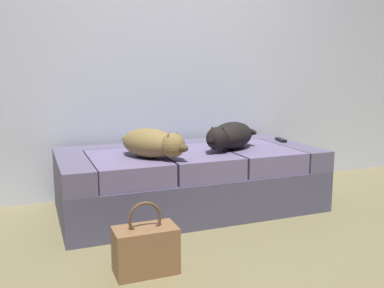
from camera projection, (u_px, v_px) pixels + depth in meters
name	position (u px, v px, depth m)	size (l,w,h in m)	color
ground_plane	(262.00, 268.00, 2.21)	(10.00, 10.00, 0.00)	olive
back_wall	(164.00, 24.00, 3.48)	(6.40, 0.10, 2.80)	silver
couch	(190.00, 179.00, 3.14)	(1.88, 0.92, 0.45)	#4D4A63
dog_tan	(153.00, 143.00, 2.79)	(0.44, 0.53, 0.19)	olive
dog_dark	(230.00, 136.00, 3.10)	(0.54, 0.45, 0.20)	black
tv_remote	(281.00, 140.00, 3.47)	(0.04, 0.15, 0.02)	black
handbag	(146.00, 249.00, 2.15)	(0.32, 0.18, 0.38)	brown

